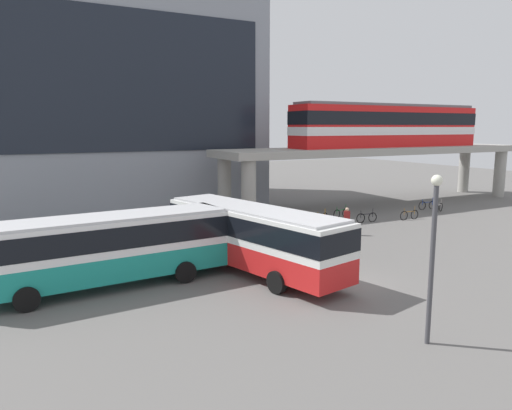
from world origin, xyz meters
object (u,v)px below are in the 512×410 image
Objects in this scene: train at (388,125)px; bicycle_brown at (409,215)px; bicycle_orange at (321,218)px; bus_main at (252,232)px; bicycle_blue at (427,205)px; bicycle_black at (367,218)px; bicycle_green at (341,213)px; station_building at (80,98)px; bicycle_silver at (439,208)px; bus_secondary at (108,243)px; pedestrian_walking_across at (347,222)px.

bicycle_brown is (-3.90, -6.77, -6.86)m from train.
bus_main is at bearing -140.96° from bicycle_orange.
bicycle_orange is at bearing 39.04° from bus_main.
bicycle_blue and bicycle_black have the same top height.
bicycle_brown is (16.94, 6.15, -1.63)m from bus_main.
bicycle_blue is 1.00× the size of bicycle_green.
bus_main is at bearing -152.71° from bicycle_black.
bicycle_brown is (20.75, -18.87, -9.18)m from station_building.
station_building is 32.28m from bicycle_silver.
bicycle_brown is at bearing -151.39° from bicycle_blue.
bus_secondary is (-27.47, -11.93, -5.23)m from train.
train is 10.39m from bicycle_brown.
train reaches higher than bus_secondary.
bicycle_orange is 0.91× the size of pedestrian_walking_across.
station_building is 16.65× the size of bicycle_blue.
pedestrian_walking_across reaches higher than bicycle_silver.
bicycle_green and bicycle_silver have the same top height.
bus_secondary is 29.58m from bicycle_blue.
bus_main is 22.88m from bicycle_silver.
station_building is at bearing 136.48° from bicycle_green.
bus_secondary is at bearing -167.29° from bicycle_silver.
bicycle_black is at bearing -167.17° from bicycle_blue.
bicycle_silver is (4.66, 1.21, 0.00)m from bicycle_brown.
bus_secondary is 20.89m from bicycle_black.
bicycle_brown is at bearing -17.48° from bicycle_orange.
bicycle_brown and bicycle_black have the same top height.
bicycle_blue and bicycle_brown have the same top height.
train is at bearing 103.77° from bicycle_blue.
bus_secondary is 18.42m from bicycle_orange.
bicycle_orange is 4.16m from pedestrian_walking_across.
station_building is 27.56m from train.
bicycle_blue is 0.99× the size of bicycle_brown.
train is 1.74× the size of bus_main.
bicycle_brown is at bearing -119.92° from train.
bicycle_orange is at bearing 156.15° from bicycle_black.
bicycle_brown is (-4.90, -2.67, 0.00)m from bicycle_blue.
station_building is 24.68m from bicycle_green.
train reaches higher than bicycle_orange.
pedestrian_walking_across is at bearing -102.52° from bicycle_orange.
bus_secondary reaches higher than bicycle_black.
bus_secondary is 6.72× the size of bicycle_orange.
station_building is at bearing 122.27° from pedestrian_walking_across.
bicycle_brown is 1.08× the size of bicycle_silver.
bus_main is 6.39× the size of bicycle_blue.
bicycle_blue is 0.97× the size of pedestrian_walking_across.
bicycle_green is at bearing 23.00° from bus_secondary.
bus_main and bus_secondary have the same top height.
bicycle_blue is at bearing 80.69° from bicycle_silver.
bicycle_orange is at bearing 23.40° from bus_secondary.
bicycle_brown and bicycle_green have the same top height.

